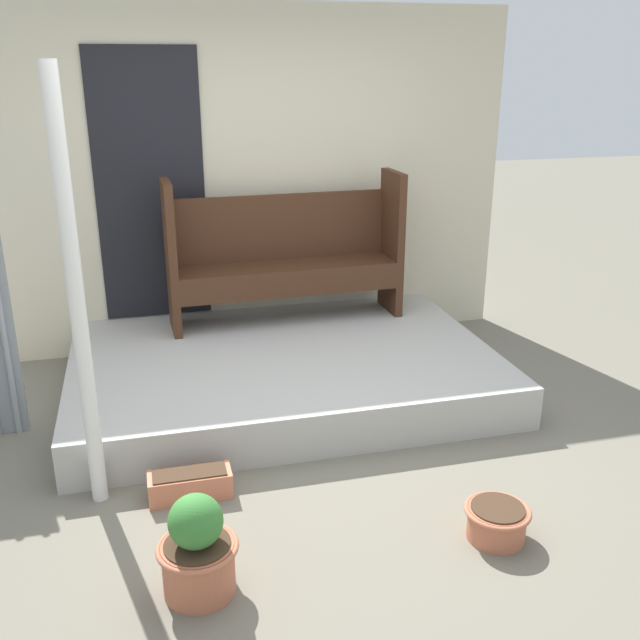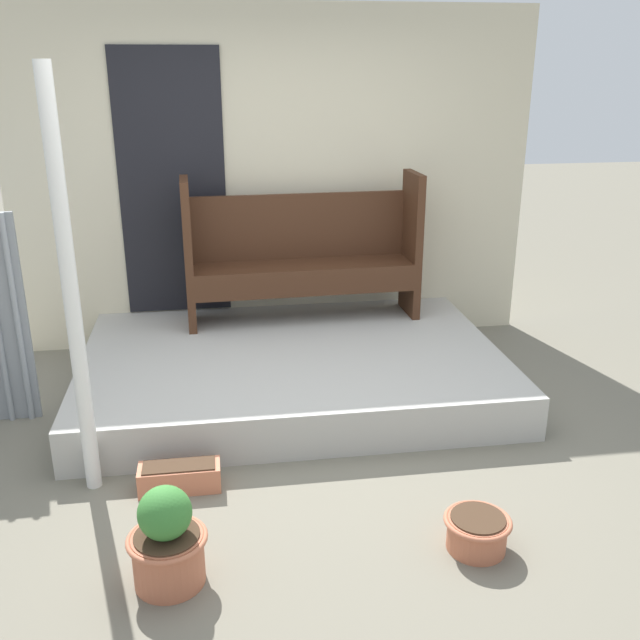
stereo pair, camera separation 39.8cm
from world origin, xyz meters
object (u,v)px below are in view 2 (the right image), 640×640
Objects in this scene: flower_pot_left at (167,542)px; flower_pot_middle at (477,531)px; planter_box_rect at (180,477)px; bench at (302,249)px; support_post at (71,294)px.

flower_pot_left reaches higher than flower_pot_middle.
planter_box_rect is at bearing 88.40° from flower_pot_left.
bench reaches higher than planter_box_rect.
support_post is 2.24m from bench.
flower_pot_middle is at bearing -23.84° from support_post.
planter_box_rect is at bearing -12.70° from support_post.
support_post reaches higher than bench.
flower_pot_middle is 1.58m from planter_box_rect.
bench is at bearing 63.86° from planter_box_rect.
support_post is 4.60× the size of flower_pot_left.
bench is 5.56× the size of flower_pot_middle.
flower_pot_left is (-0.93, -2.60, -0.63)m from bench.
support_post is 1.13m from planter_box_rect.
flower_pot_left reaches higher than planter_box_rect.
flower_pot_left is at bearing -179.34° from flower_pot_middle.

